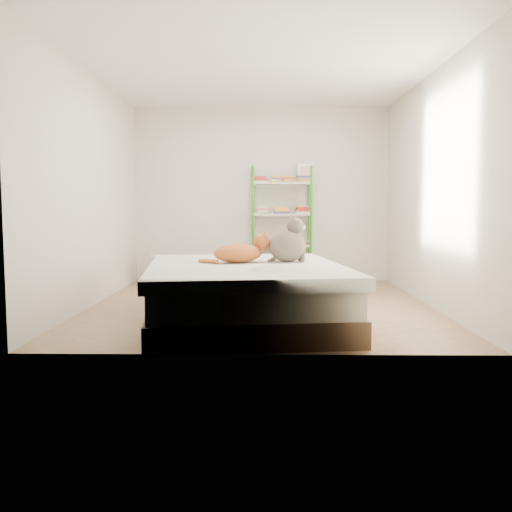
{
  "coord_description": "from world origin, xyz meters",
  "views": [
    {
      "loc": [
        0.04,
        -6.09,
        1.1
      ],
      "look_at": [
        -0.04,
        -0.71,
        0.62
      ],
      "focal_mm": 38.0,
      "sensor_mm": 36.0,
      "label": 1
    }
  ],
  "objects_px": {
    "orange_cat": "(238,251)",
    "white_bin": "(164,270)",
    "shelf_unit": "(282,223)",
    "grey_cat": "(287,239)",
    "cardboard_box": "(284,275)",
    "bed": "(245,294)"
  },
  "relations": [
    {
      "from": "grey_cat",
      "to": "shelf_unit",
      "type": "xyz_separation_m",
      "value": [
        0.04,
        2.66,
        0.08
      ]
    },
    {
      "from": "cardboard_box",
      "to": "grey_cat",
      "type": "bearing_deg",
      "value": -75.72
    },
    {
      "from": "orange_cat",
      "to": "white_bin",
      "type": "relative_size",
      "value": 1.38
    },
    {
      "from": "white_bin",
      "to": "shelf_unit",
      "type": "bearing_deg",
      "value": 10.48
    },
    {
      "from": "cardboard_box",
      "to": "white_bin",
      "type": "bearing_deg",
      "value": -173.79
    },
    {
      "from": "bed",
      "to": "orange_cat",
      "type": "bearing_deg",
      "value": 108.48
    },
    {
      "from": "bed",
      "to": "white_bin",
      "type": "height_order",
      "value": "bed"
    },
    {
      "from": "bed",
      "to": "orange_cat",
      "type": "height_order",
      "value": "orange_cat"
    },
    {
      "from": "shelf_unit",
      "to": "white_bin",
      "type": "height_order",
      "value": "shelf_unit"
    },
    {
      "from": "grey_cat",
      "to": "white_bin",
      "type": "relative_size",
      "value": 1.06
    },
    {
      "from": "white_bin",
      "to": "grey_cat",
      "type": "bearing_deg",
      "value": -54.71
    },
    {
      "from": "orange_cat",
      "to": "cardboard_box",
      "type": "bearing_deg",
      "value": 52.32
    },
    {
      "from": "orange_cat",
      "to": "cardboard_box",
      "type": "xyz_separation_m",
      "value": [
        0.52,
        2.16,
        -0.5
      ]
    },
    {
      "from": "grey_cat",
      "to": "bed",
      "type": "bearing_deg",
      "value": 108.7
    },
    {
      "from": "shelf_unit",
      "to": "white_bin",
      "type": "bearing_deg",
      "value": -169.52
    },
    {
      "from": "orange_cat",
      "to": "shelf_unit",
      "type": "xyz_separation_m",
      "value": [
        0.52,
        2.75,
        0.18
      ]
    },
    {
      "from": "bed",
      "to": "shelf_unit",
      "type": "relative_size",
      "value": 1.4
    },
    {
      "from": "cardboard_box",
      "to": "white_bin",
      "type": "relative_size",
      "value": 1.45
    },
    {
      "from": "orange_cat",
      "to": "shelf_unit",
      "type": "height_order",
      "value": "shelf_unit"
    },
    {
      "from": "bed",
      "to": "grey_cat",
      "type": "xyz_separation_m",
      "value": [
        0.41,
        0.23,
        0.51
      ]
    },
    {
      "from": "shelf_unit",
      "to": "cardboard_box",
      "type": "relative_size",
      "value": 2.86
    },
    {
      "from": "bed",
      "to": "cardboard_box",
      "type": "bearing_deg",
      "value": 71.3
    }
  ]
}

